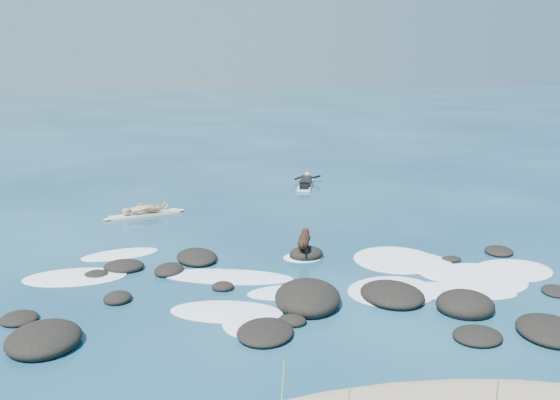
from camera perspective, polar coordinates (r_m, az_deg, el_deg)
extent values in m
plane|color=#0A2642|center=(16.46, 2.77, -6.21)|extent=(160.00, 160.00, 0.00)
cylinder|color=olive|center=(9.43, 0.18, -17.56)|extent=(0.14, 0.27, 1.05)
ellipsoid|color=black|center=(16.80, -14.08, -5.91)|extent=(1.13, 0.97, 0.31)
ellipsoid|color=black|center=(13.20, 1.10, -11.00)|extent=(0.71, 0.65, 0.23)
ellipsoid|color=black|center=(12.68, -1.36, -12.00)|extent=(1.58, 1.67, 0.30)
ellipsoid|color=black|center=(16.30, -10.11, -6.32)|extent=(1.04, 1.12, 0.29)
ellipsoid|color=black|center=(13.81, 23.43, -10.88)|extent=(1.55, 1.75, 0.36)
ellipsoid|color=black|center=(13.09, -20.79, -11.82)|extent=(1.64, 1.77, 0.52)
ellipsoid|color=black|center=(17.14, -7.61, -5.21)|extent=(1.34, 1.59, 0.34)
ellipsoid|color=black|center=(13.14, 17.61, -11.77)|extent=(1.23, 1.18, 0.25)
ellipsoid|color=black|center=(14.79, -14.62, -8.67)|extent=(0.82, 0.85, 0.27)
ellipsoid|color=black|center=(17.17, 2.41, -4.98)|extent=(1.12, 0.99, 0.43)
ellipsoid|color=black|center=(16.50, -16.47, -6.56)|extent=(0.63, 0.65, 0.16)
ellipsoid|color=black|center=(18.65, 19.37, -4.43)|extent=(1.09, 1.17, 0.21)
ellipsoid|color=black|center=(14.36, 16.57, -9.16)|extent=(1.65, 1.65, 0.56)
ellipsoid|color=black|center=(15.06, -5.25, -7.91)|extent=(0.59, 0.53, 0.24)
ellipsoid|color=black|center=(16.15, 23.86, -7.61)|extent=(0.91, 1.00, 0.16)
ellipsoid|color=black|center=(14.12, 2.54, -8.91)|extent=(1.85, 2.17, 0.63)
ellipsoid|color=black|center=(14.65, 10.22, -8.50)|extent=(1.74, 1.92, 0.42)
ellipsoid|color=black|center=(14.41, -22.75, -9.96)|extent=(0.92, 0.92, 0.22)
ellipsoid|color=black|center=(17.61, 15.40, -5.24)|extent=(0.55, 0.45, 0.14)
ellipsoid|color=white|center=(16.96, 13.86, -5.96)|extent=(1.52, 2.42, 0.12)
ellipsoid|color=white|center=(14.81, 1.10, -8.42)|extent=(2.14, 0.98, 0.12)
ellipsoid|color=white|center=(16.47, 17.90, -6.81)|extent=(2.92, 2.93, 0.12)
ellipsoid|color=white|center=(13.81, -4.91, -10.14)|extent=(2.74, 1.86, 0.12)
ellipsoid|color=white|center=(13.12, -2.95, -11.41)|extent=(1.28, 1.49, 0.12)
ellipsoid|color=white|center=(17.30, 20.51, -6.05)|extent=(2.40, 2.08, 0.12)
ellipsoid|color=white|center=(16.56, -18.23, -6.72)|extent=(2.57, 1.39, 0.12)
ellipsoid|color=white|center=(18.01, -14.39, -4.85)|extent=(2.33, 1.48, 0.12)
ellipsoid|color=white|center=(15.83, -4.89, -7.01)|extent=(3.58, 2.04, 0.12)
ellipsoid|color=white|center=(15.38, 14.63, -8.04)|extent=(3.63, 2.10, 0.12)
ellipsoid|color=white|center=(17.31, 10.55, -5.39)|extent=(2.93, 2.97, 0.12)
ellipsoid|color=white|center=(15.11, 10.24, -8.20)|extent=(2.75, 2.59, 0.12)
ellipsoid|color=white|center=(17.22, 2.12, -5.27)|extent=(1.10, 0.90, 0.12)
cube|color=beige|center=(22.05, -12.24, -1.31)|extent=(2.43, 1.22, 0.08)
ellipsoid|color=beige|center=(22.39, -9.31, -0.95)|extent=(0.54, 0.41, 0.09)
ellipsoid|color=beige|center=(21.76, -15.27, -1.67)|extent=(0.54, 0.41, 0.09)
imported|color=tan|center=(21.86, -12.35, 0.77)|extent=(0.53, 0.66, 1.56)
cube|color=white|center=(26.30, 2.37, 1.36)|extent=(1.20, 2.40, 0.09)
ellipsoid|color=white|center=(27.45, 2.56, 1.87)|extent=(0.42, 0.57, 0.09)
cube|color=black|center=(26.27, 2.37, 1.71)|extent=(0.83, 1.50, 0.23)
sphere|color=tan|center=(27.06, 2.51, 2.32)|extent=(0.31, 0.31, 0.25)
cylinder|color=black|center=(27.26, 1.91, 2.12)|extent=(0.59, 0.16, 0.27)
cylinder|color=black|center=(27.22, 3.16, 2.08)|extent=(0.51, 0.45, 0.27)
cube|color=black|center=(25.50, 2.23, 1.25)|extent=(0.52, 0.67, 0.15)
cylinder|color=black|center=(16.97, 2.20, -3.74)|extent=(0.46, 0.67, 0.30)
sphere|color=black|center=(17.23, 2.28, -3.47)|extent=(0.39, 0.39, 0.31)
sphere|color=black|center=(16.71, 2.12, -4.02)|extent=(0.35, 0.35, 0.28)
sphere|color=black|center=(17.37, 2.33, -2.97)|extent=(0.28, 0.28, 0.22)
cone|color=black|center=(17.50, 2.37, -2.90)|extent=(0.15, 0.17, 0.12)
cone|color=black|center=(17.34, 2.14, -2.69)|extent=(0.12, 0.10, 0.11)
cone|color=black|center=(17.33, 2.53, -2.70)|extent=(0.12, 0.10, 0.11)
cylinder|color=black|center=(17.27, 1.99, -4.54)|extent=(0.09, 0.09, 0.40)
cylinder|color=black|center=(17.26, 2.52, -4.56)|extent=(0.09, 0.09, 0.40)
cylinder|color=black|center=(16.87, 1.86, -4.98)|extent=(0.09, 0.09, 0.40)
cylinder|color=black|center=(16.86, 2.40, -5.00)|extent=(0.09, 0.09, 0.40)
cylinder|color=black|center=(16.56, 2.08, -3.98)|extent=(0.14, 0.29, 0.17)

